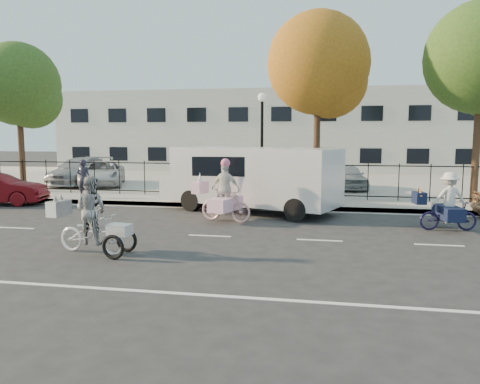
% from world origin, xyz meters
% --- Properties ---
extents(ground, '(120.00, 120.00, 0.00)m').
position_xyz_m(ground, '(0.00, 0.00, 0.00)').
color(ground, '#333334').
extents(road_markings, '(60.00, 9.52, 0.01)m').
position_xyz_m(road_markings, '(0.00, 0.00, 0.01)').
color(road_markings, silver).
rests_on(road_markings, ground).
extents(curb, '(60.00, 0.10, 0.15)m').
position_xyz_m(curb, '(0.00, 5.05, 0.07)').
color(curb, '#A8A399').
rests_on(curb, ground).
extents(sidewalk, '(60.00, 2.20, 0.15)m').
position_xyz_m(sidewalk, '(0.00, 6.10, 0.07)').
color(sidewalk, '#A8A399').
rests_on(sidewalk, ground).
extents(parking_lot, '(60.00, 15.60, 0.15)m').
position_xyz_m(parking_lot, '(0.00, 15.00, 0.07)').
color(parking_lot, '#A8A399').
rests_on(parking_lot, ground).
extents(iron_fence, '(58.00, 0.06, 1.50)m').
position_xyz_m(iron_fence, '(0.00, 7.20, 0.90)').
color(iron_fence, black).
rests_on(iron_fence, sidewalk).
extents(building, '(34.00, 10.00, 6.00)m').
position_xyz_m(building, '(0.00, 25.00, 3.00)').
color(building, silver).
rests_on(building, ground).
extents(lamppost, '(0.36, 0.36, 4.33)m').
position_xyz_m(lamppost, '(0.50, 6.80, 3.11)').
color(lamppost, black).
rests_on(lamppost, sidewalk).
extents(street_sign, '(0.85, 0.06, 1.80)m').
position_xyz_m(street_sign, '(-1.85, 6.80, 1.42)').
color(street_sign, black).
rests_on(street_sign, sidewalk).
extents(zebra_trike, '(2.15, 1.00, 1.84)m').
position_xyz_m(zebra_trike, '(-2.27, -2.32, 0.71)').
color(zebra_trike, white).
rests_on(zebra_trike, ground).
extents(unicorn_bike, '(2.07, 1.49, 2.04)m').
position_xyz_m(unicorn_bike, '(-0.06, 2.20, 0.75)').
color(unicorn_bike, '#D8A4A9').
rests_on(unicorn_bike, ground).
extents(bull_bike, '(1.88, 1.30, 1.72)m').
position_xyz_m(bull_bike, '(6.65, 2.05, 0.68)').
color(bull_bike, '#150F35').
rests_on(bull_bike, ground).
extents(white_van, '(7.09, 4.18, 2.32)m').
position_xyz_m(white_van, '(0.46, 4.25, 1.28)').
color(white_van, white).
rests_on(white_van, ground).
extents(pedestrian, '(0.60, 0.41, 1.62)m').
position_xyz_m(pedestrian, '(-6.91, 5.72, 0.96)').
color(pedestrian, black).
rests_on(pedestrian, sidewalk).
extents(lot_car_a, '(2.21, 4.98, 1.42)m').
position_xyz_m(lot_car_a, '(-9.87, 10.71, 0.86)').
color(lot_car_a, '#999CA1').
rests_on(lot_car_a, parking_lot).
extents(lot_car_b, '(3.60, 4.98, 1.26)m').
position_xyz_m(lot_car_b, '(-8.39, 10.31, 0.78)').
color(lot_car_b, silver).
rests_on(lot_car_b, parking_lot).
extents(lot_car_c, '(2.17, 4.02, 1.26)m').
position_xyz_m(lot_car_c, '(1.02, 11.08, 0.78)').
color(lot_car_c, '#43464A').
rests_on(lot_car_c, parking_lot).
extents(lot_car_d, '(2.19, 3.82, 1.22)m').
position_xyz_m(lot_car_d, '(4.11, 11.05, 0.76)').
color(lot_car_d, '#A0A4A7').
rests_on(lot_car_d, parking_lot).
extents(tree_west, '(3.85, 3.85, 7.05)m').
position_xyz_m(tree_west, '(-10.91, 7.60, 4.93)').
color(tree_west, '#442D1D').
rests_on(tree_west, ground).
extents(tree_mid, '(4.35, 4.35, 7.97)m').
position_xyz_m(tree_mid, '(2.83, 8.26, 5.58)').
color(tree_mid, '#442D1D').
rests_on(tree_mid, ground).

